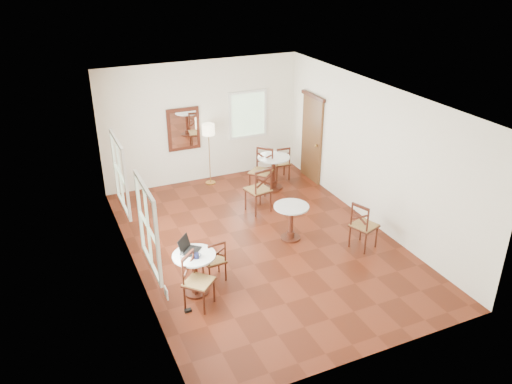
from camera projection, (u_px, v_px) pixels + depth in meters
ground at (262, 243)px, 10.30m from camera, size 7.00×7.00×0.00m
room_shell at (254, 151)px, 9.69m from camera, size 5.02×7.02×3.01m
cafe_table_near at (195, 269)px, 8.62m from camera, size 0.73×0.73×0.77m
cafe_table_mid at (291, 219)px, 10.26m from camera, size 0.71×0.71×0.75m
cafe_table_back at (273, 169)px, 12.43m from camera, size 0.78×0.78×0.83m
chair_near_a at (214, 260)px, 9.00m from camera, size 0.40×0.40×0.82m
chair_near_b at (197, 281)px, 8.32m from camera, size 0.62×0.62×0.95m
chair_mid_a at (259, 190)px, 11.31m from camera, size 0.57×0.57×1.07m
chair_mid_b at (363, 226)px, 9.94m from camera, size 0.58×0.58×0.98m
chair_back_a at (281, 163)px, 12.96m from camera, size 0.44×0.44×0.89m
chair_back_b at (262, 171)px, 12.25m from camera, size 0.70×0.70×1.07m
floor_lamp at (209, 134)px, 12.34m from camera, size 0.30×0.30×1.55m
laptop at (188, 248)px, 8.57m from camera, size 0.44×0.44×0.24m
mouse at (193, 247)px, 8.68m from camera, size 0.10×0.07×0.03m
navy_mug at (197, 256)px, 8.37m from camera, size 0.12×0.08×0.09m
water_glass at (182, 255)px, 8.38m from camera, size 0.06×0.06×0.10m
power_adapter at (188, 310)px, 8.35m from camera, size 0.11×0.07×0.05m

